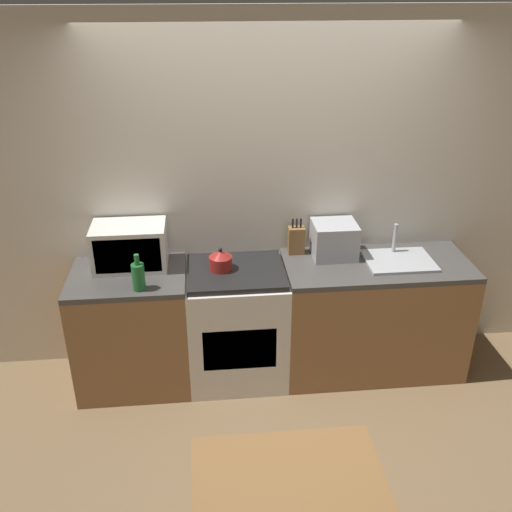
{
  "coord_description": "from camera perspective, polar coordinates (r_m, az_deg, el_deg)",
  "views": [
    {
      "loc": [
        -0.48,
        -2.85,
        2.78
      ],
      "look_at": [
        -0.14,
        0.58,
        1.05
      ],
      "focal_mm": 40.0,
      "sensor_mm": 36.0,
      "label": 1
    }
  ],
  "objects": [
    {
      "name": "ground_plane",
      "position": [
        4.02,
        2.92,
        -17.28
      ],
      "size": [
        16.0,
        16.0,
        0.0
      ],
      "primitive_type": "plane",
      "color": "brown"
    },
    {
      "name": "knife_block",
      "position": [
        4.22,
        4.04,
        1.61
      ],
      "size": [
        0.12,
        0.09,
        0.27
      ],
      "color": "brown",
      "rests_on": "counter_right_run"
    },
    {
      "name": "bottle",
      "position": [
        3.8,
        -11.68,
        -1.98
      ],
      "size": [
        0.09,
        0.09,
        0.26
      ],
      "color": "#1E662D",
      "rests_on": "counter_left_run"
    },
    {
      "name": "dining_table",
      "position": [
        2.82,
        3.33,
        -23.21
      ],
      "size": [
        0.88,
        0.65,
        0.74
      ],
      "color": "brown",
      "rests_on": "ground_plane"
    },
    {
      "name": "kettle",
      "position": [
        3.99,
        -3.57,
        -0.42
      ],
      "size": [
        0.16,
        0.16,
        0.17
      ],
      "color": "maroon",
      "rests_on": "stove_range"
    },
    {
      "name": "counter_right_run",
      "position": [
        4.42,
        11.56,
        -5.87
      ],
      "size": [
        1.35,
        0.62,
        0.9
      ],
      "color": "olive",
      "rests_on": "ground_plane"
    },
    {
      "name": "sink_basin",
      "position": [
        4.24,
        14.07,
        -0.36
      ],
      "size": [
        0.48,
        0.38,
        0.24
      ],
      "color": "#ADAFB5",
      "rests_on": "counter_right_run"
    },
    {
      "name": "toaster_oven",
      "position": [
        4.19,
        7.83,
        1.61
      ],
      "size": [
        0.31,
        0.28,
        0.26
      ],
      "color": "#ADAFB5",
      "rests_on": "counter_right_run"
    },
    {
      "name": "microwave",
      "position": [
        4.08,
        -12.51,
        0.95
      ],
      "size": [
        0.51,
        0.32,
        0.31
      ],
      "color": "silver",
      "rests_on": "counter_left_run"
    },
    {
      "name": "wall_back",
      "position": [
        4.18,
        1.29,
        5.85
      ],
      "size": [
        10.0,
        0.06,
        2.6
      ],
      "color": "silver",
      "rests_on": "ground_plane"
    },
    {
      "name": "stove_range",
      "position": [
        4.24,
        -1.94,
        -6.77
      ],
      "size": [
        0.71,
        0.62,
        0.9
      ],
      "color": "silver",
      "rests_on": "ground_plane"
    },
    {
      "name": "counter_left_run",
      "position": [
        4.27,
        -12.2,
        -7.14
      ],
      "size": [
        0.81,
        0.62,
        0.9
      ],
      "color": "olive",
      "rests_on": "ground_plane"
    }
  ]
}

